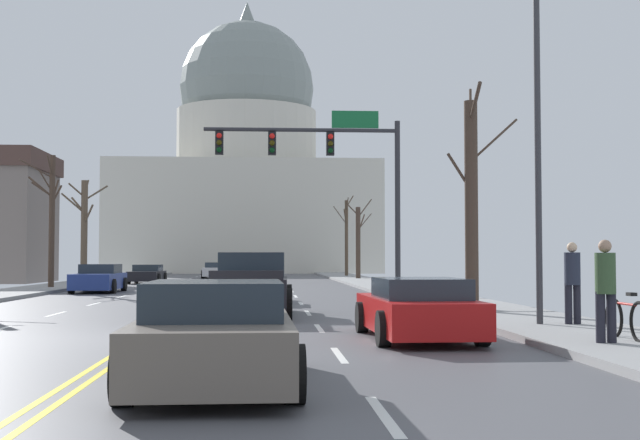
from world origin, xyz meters
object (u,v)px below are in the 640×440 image
(pickup_truck_near_01, at_px, (251,288))
(pedestrian_00, at_px, (605,285))
(sedan_near_00, at_px, (254,287))
(sedan_near_03, at_px, (216,336))
(sedan_near_02, at_px, (417,310))
(sedan_oncoming_01, at_px, (147,274))
(bicycle_parked, at_px, (626,319))
(sedan_oncoming_00, at_px, (99,279))
(pedestrian_01, at_px, (572,278))
(street_lamp_right, at_px, (525,106))
(signal_gantry, at_px, (330,161))
(sedan_oncoming_02, at_px, (216,271))

(pickup_truck_near_01, height_order, pedestrian_00, pedestrian_00)
(sedan_near_00, bearing_deg, pickup_truck_near_01, -89.79)
(sedan_near_00, distance_m, sedan_near_03, 19.17)
(pickup_truck_near_01, distance_m, sedan_near_02, 7.54)
(sedan_oncoming_01, xyz_separation_m, bicycle_parked, (13.67, -38.44, -0.07))
(sedan_near_03, relative_size, sedan_oncoming_00, 1.00)
(sedan_near_00, distance_m, sedan_oncoming_01, 24.34)
(pedestrian_00, height_order, bicycle_parked, pedestrian_00)
(sedan_oncoming_01, height_order, pedestrian_00, pedestrian_00)
(pickup_truck_near_01, bearing_deg, sedan_near_02, -63.96)
(sedan_near_03, distance_m, pedestrian_01, 10.31)
(pickup_truck_near_01, xyz_separation_m, sedan_oncoming_01, (-6.97, 30.00, -0.21))
(sedan_near_03, bearing_deg, street_lamp_right, 50.35)
(pickup_truck_near_01, distance_m, bicycle_parked, 10.77)
(signal_gantry, distance_m, sedan_near_00, 7.13)
(signal_gantry, height_order, sedan_near_00, signal_gantry)
(pedestrian_01, height_order, bicycle_parked, pedestrian_01)
(sedan_near_03, xyz_separation_m, sedan_oncoming_02, (-3.33, 55.80, -0.02))
(sedan_oncoming_01, bearing_deg, pedestrian_01, -68.34)
(sedan_near_03, distance_m, bicycle_parked, 8.01)
(signal_gantry, xyz_separation_m, sedan_oncoming_00, (-10.15, 5.32, -4.85))
(sedan_oncoming_01, distance_m, sedan_oncoming_02, 13.74)
(signal_gantry, xyz_separation_m, bicycle_parked, (3.76, -19.34, -4.97))
(sedan_near_02, bearing_deg, sedan_oncoming_00, 114.58)
(signal_gantry, bearing_deg, sedan_oncoming_00, 152.33)
(street_lamp_right, distance_m, sedan_oncoming_00, 25.36)
(sedan_oncoming_00, bearing_deg, sedan_oncoming_01, 89.02)
(signal_gantry, relative_size, pedestrian_00, 4.59)
(sedan_near_02, xyz_separation_m, sedan_oncoming_00, (-10.52, 23.00, 0.04))
(sedan_near_02, distance_m, sedan_oncoming_02, 50.54)
(pickup_truck_near_01, height_order, pedestrian_01, pedestrian_01)
(sedan_oncoming_01, height_order, pedestrian_01, pedestrian_01)
(signal_gantry, relative_size, sedan_oncoming_00, 1.72)
(sedan_oncoming_00, xyz_separation_m, bicycle_parked, (13.91, -24.66, -0.12))
(signal_gantry, distance_m, sedan_oncoming_00, 12.45)
(sedan_near_02, distance_m, sedan_oncoming_01, 38.18)
(pickup_truck_near_01, distance_m, pedestrian_01, 8.64)
(street_lamp_right, bearing_deg, sedan_oncoming_01, 110.34)
(street_lamp_right, xyz_separation_m, pedestrian_00, (0.07, -4.06, -3.75))
(pedestrian_01, bearing_deg, street_lamp_right, 174.29)
(sedan_near_02, relative_size, sedan_near_03, 1.02)
(sedan_near_00, relative_size, pedestrian_01, 2.68)
(sedan_oncoming_00, bearing_deg, sedan_near_03, -76.29)
(sedan_near_02, distance_m, sedan_near_03, 6.71)
(sedan_oncoming_00, bearing_deg, sedan_near_02, -65.42)
(pedestrian_01, bearing_deg, pickup_truck_near_01, 143.79)
(signal_gantry, height_order, pedestrian_01, signal_gantry)
(bicycle_parked, bearing_deg, sedan_oncoming_00, 119.43)
(sedan_oncoming_02, bearing_deg, street_lamp_right, -78.83)
(sedan_oncoming_02, height_order, bicycle_parked, sedan_oncoming_02)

